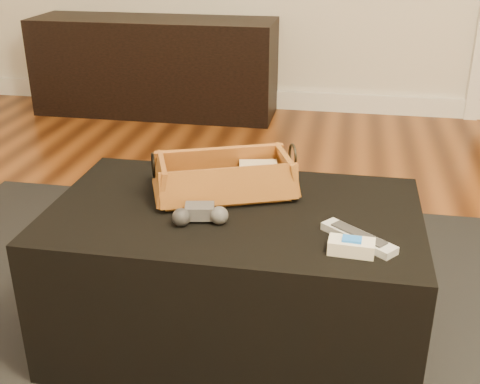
% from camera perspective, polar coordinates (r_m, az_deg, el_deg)
% --- Properties ---
extents(baseboard, '(5.00, 0.04, 0.12)m').
position_cam_1_polar(baseboard, '(4.02, 8.97, 8.39)').
color(baseboard, white).
rests_on(baseboard, floor).
extents(media_cabinet, '(1.52, 0.45, 0.60)m').
position_cam_1_polar(media_cabinet, '(3.94, -8.03, 11.70)').
color(media_cabinet, black).
rests_on(media_cabinet, floor).
extents(area_rug, '(2.60, 2.00, 0.01)m').
position_cam_1_polar(area_rug, '(1.81, -0.82, -14.49)').
color(area_rug, black).
rests_on(area_rug, floor).
extents(ottoman, '(1.00, 0.60, 0.42)m').
position_cam_1_polar(ottoman, '(1.73, -0.54, -7.87)').
color(ottoman, black).
rests_on(ottoman, area_rug).
extents(tv_remote, '(0.21, 0.14, 0.02)m').
position_cam_1_polar(tv_remote, '(1.69, -2.05, 0.29)').
color(tv_remote, black).
rests_on(tv_remote, wicker_basket).
extents(cloth_bundle, '(0.12, 0.09, 0.06)m').
position_cam_1_polar(cloth_bundle, '(1.74, 1.75, 1.76)').
color(cloth_bundle, tan).
rests_on(cloth_bundle, wicker_basket).
extents(wicker_basket, '(0.44, 0.33, 0.14)m').
position_cam_1_polar(wicker_basket, '(1.69, -1.47, 1.22)').
color(wicker_basket, '#9F5E23').
rests_on(wicker_basket, ottoman).
extents(game_controller, '(0.15, 0.10, 0.05)m').
position_cam_1_polar(game_controller, '(1.55, -3.81, -2.13)').
color(game_controller, '#39393C').
rests_on(game_controller, ottoman).
extents(silver_remote, '(0.19, 0.17, 0.02)m').
position_cam_1_polar(silver_remote, '(1.49, 11.16, -4.26)').
color(silver_remote, silver).
rests_on(silver_remote, ottoman).
extents(cream_gadget, '(0.11, 0.06, 0.04)m').
position_cam_1_polar(cream_gadget, '(1.43, 10.51, -5.08)').
color(cream_gadget, beige).
rests_on(cream_gadget, ottoman).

